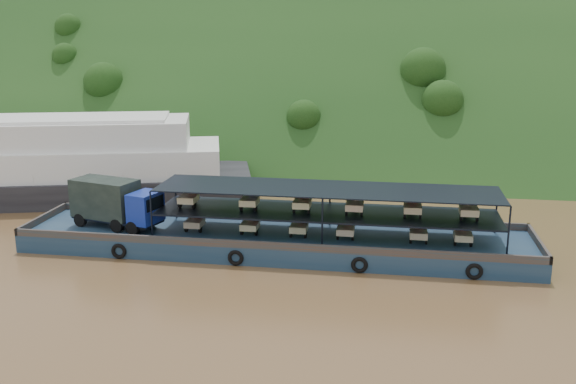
# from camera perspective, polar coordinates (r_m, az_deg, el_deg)

# --- Properties ---
(ground) EXTENTS (160.00, 160.00, 0.00)m
(ground) POSITION_cam_1_polar(r_m,az_deg,el_deg) (45.32, 1.90, -4.95)
(ground) COLOR brown
(ground) RESTS_ON ground
(hillside) EXTENTS (140.00, 39.60, 39.60)m
(hillside) POSITION_cam_1_polar(r_m,az_deg,el_deg) (80.03, 5.22, 3.50)
(hillside) COLOR #173A15
(hillside) RESTS_ON ground
(cargo_barge) EXTENTS (35.00, 7.18, 4.58)m
(cargo_barge) POSITION_cam_1_polar(r_m,az_deg,el_deg) (44.66, -2.26, -3.71)
(cargo_barge) COLOR #152D4A
(cargo_barge) RESTS_ON ground
(passenger_ferry) EXTENTS (37.68, 18.69, 7.40)m
(passenger_ferry) POSITION_cam_1_polar(r_m,az_deg,el_deg) (61.40, -20.80, 2.35)
(passenger_ferry) COLOR black
(passenger_ferry) RESTS_ON ground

